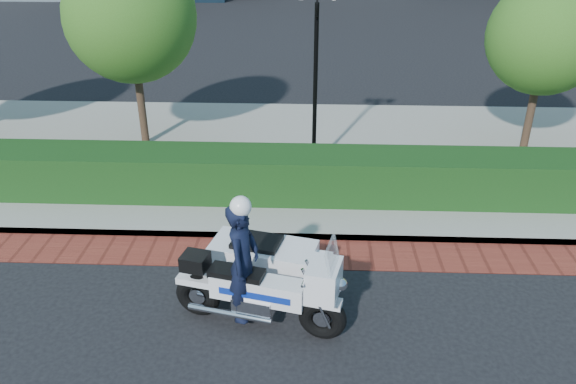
{
  "coord_description": "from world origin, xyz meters",
  "views": [
    {
      "loc": [
        0.89,
        -7.36,
        5.83
      ],
      "look_at": [
        0.5,
        2.1,
        1.0
      ],
      "focal_mm": 35.0,
      "sensor_mm": 36.0,
      "label": 1
    }
  ],
  "objects_px": {
    "police_motorcycle": "(259,269)",
    "lamppost": "(316,51)",
    "tree_b": "(131,17)",
    "tree_c": "(546,37)"
  },
  "relations": [
    {
      "from": "tree_b",
      "to": "tree_c",
      "type": "relative_size",
      "value": 1.14
    },
    {
      "from": "police_motorcycle",
      "to": "lamppost",
      "type": "bearing_deg",
      "value": 94.28
    },
    {
      "from": "tree_b",
      "to": "lamppost",
      "type": "bearing_deg",
      "value": -16.11
    },
    {
      "from": "tree_c",
      "to": "police_motorcycle",
      "type": "bearing_deg",
      "value": -133.87
    },
    {
      "from": "lamppost",
      "to": "police_motorcycle",
      "type": "distance_m",
      "value": 5.82
    },
    {
      "from": "lamppost",
      "to": "police_motorcycle",
      "type": "relative_size",
      "value": 1.55
    },
    {
      "from": "tree_b",
      "to": "tree_c",
      "type": "distance_m",
      "value": 10.01
    },
    {
      "from": "lamppost",
      "to": "police_motorcycle",
      "type": "bearing_deg",
      "value": -99.21
    },
    {
      "from": "lamppost",
      "to": "tree_b",
      "type": "height_order",
      "value": "tree_b"
    },
    {
      "from": "tree_b",
      "to": "tree_c",
      "type": "height_order",
      "value": "tree_b"
    }
  ]
}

